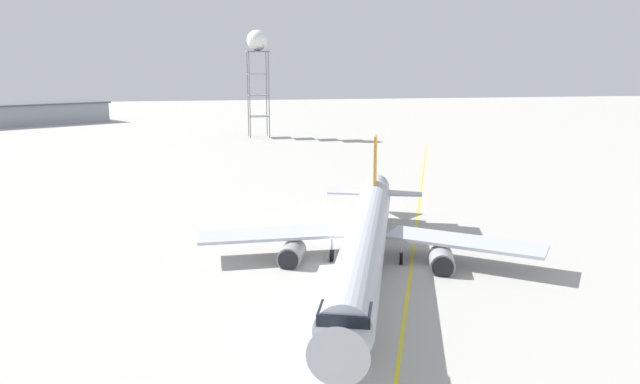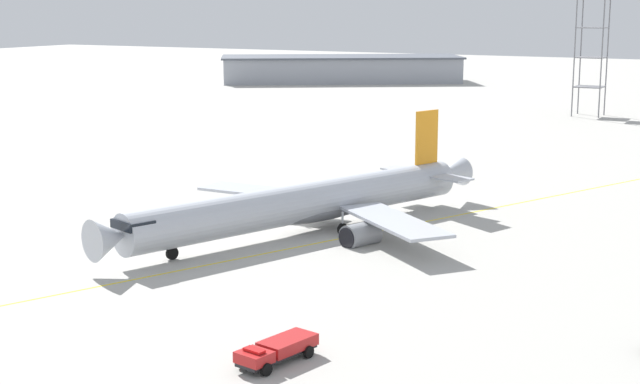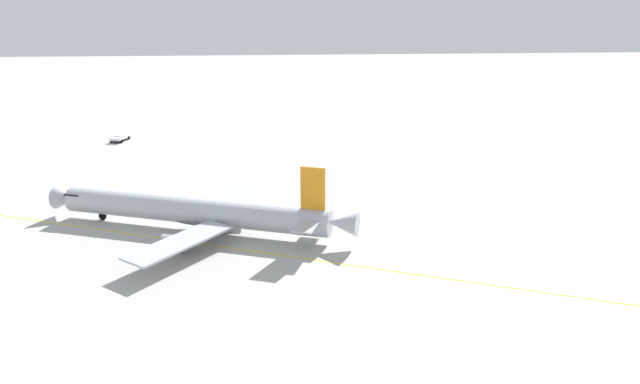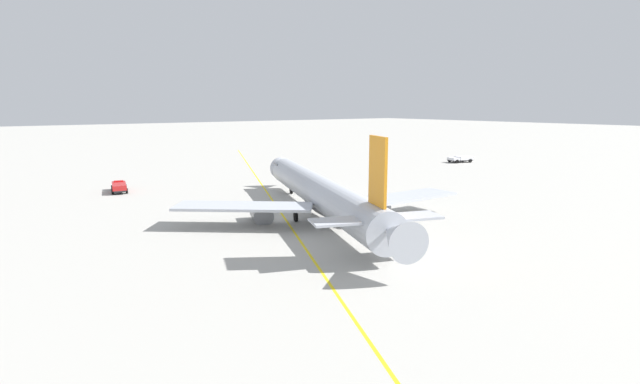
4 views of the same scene
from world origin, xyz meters
The scene contains 5 objects.
ground_plane centered at (0.00, 0.00, 0.00)m, with size 600.00×600.00×0.00m, color #ADAAA3.
airliner_main centered at (1.66, 1.52, 2.62)m, with size 42.90×30.70×10.41m.
pushback_tug_truck centered at (25.79, -54.94, 0.81)m, with size 3.69×5.83×1.30m.
ops_pickup_truck centered at (31.91, 15.75, 0.81)m, with size 5.80×3.07×1.41m.
taxiway_centreline centered at (1.00, 6.24, 0.00)m, with size 160.46×69.52×0.01m.
Camera 4 is at (-41.31, 33.22, 12.53)m, focal length 27.06 mm.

